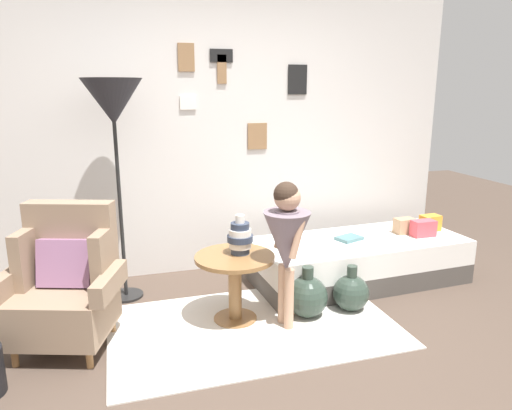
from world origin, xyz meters
TOP-DOWN VIEW (x-y plane):
  - ground_plane at (0.00, 0.00)m, footprint 12.00×12.00m
  - gallery_wall at (0.00, 1.95)m, footprint 4.80×0.12m
  - rug at (0.04, 0.64)m, footprint 2.08×1.26m
  - armchair at (-1.24, 0.79)m, footprint 0.87×0.76m
  - daybed at (1.20, 1.19)m, footprint 1.94×0.89m
  - pillow_head at (1.97, 1.24)m, footprint 0.19×0.13m
  - pillow_mid at (1.80, 1.11)m, footprint 0.22×0.12m
  - pillow_back at (1.69, 1.24)m, footprint 0.19×0.13m
  - side_table at (-0.06, 0.79)m, footprint 0.60×0.60m
  - vase_striped at (-0.01, 0.82)m, footprint 0.19×0.19m
  - floor_lamp at (-0.85, 1.46)m, footprint 0.47×0.47m
  - person_child at (0.27, 0.59)m, footprint 0.34×0.34m
  - book_on_daybed at (1.10, 1.20)m, footprint 0.26×0.22m
  - demijohn_near at (0.48, 0.68)m, footprint 0.32×0.32m
  - demijohn_far at (0.86, 0.68)m, footprint 0.29×0.29m

SIDE VIEW (x-z plane):
  - ground_plane at x=0.00m, z-range 0.00..0.00m
  - rug at x=0.04m, z-range 0.00..0.01m
  - demijohn_far at x=0.86m, z-range -0.04..0.33m
  - demijohn_near at x=0.48m, z-range -0.04..0.37m
  - daybed at x=1.20m, z-range 0.00..0.40m
  - side_table at x=-0.06m, z-range 0.12..0.64m
  - book_on_daybed at x=1.10m, z-range 0.40..0.43m
  - armchair at x=-1.24m, z-range -0.05..0.92m
  - pillow_back at x=1.69m, z-range 0.40..0.54m
  - pillow_head at x=1.97m, z-range 0.40..0.55m
  - pillow_mid at x=1.80m, z-range 0.40..0.55m
  - vase_striped at x=-0.01m, z-range 0.50..0.79m
  - person_child at x=0.27m, z-range 0.15..1.24m
  - gallery_wall at x=0.00m, z-range 0.00..2.60m
  - floor_lamp at x=-0.85m, z-range 0.68..2.47m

